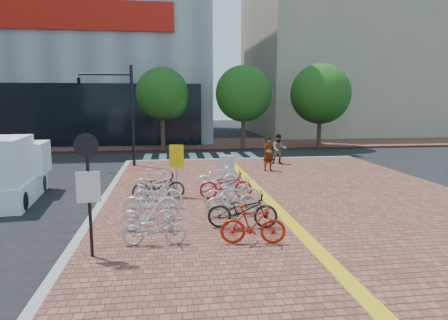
{
  "coord_description": "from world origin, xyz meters",
  "views": [
    {
      "loc": [
        -1.53,
        -12.15,
        3.8
      ],
      "look_at": [
        0.69,
        4.02,
        1.3
      ],
      "focal_mm": 32.0,
      "sensor_mm": 36.0,
      "label": 1
    }
  ],
  "objects": [
    {
      "name": "box_truck",
      "position": [
        -7.48,
        3.3,
        1.16
      ],
      "size": [
        2.2,
        4.41,
        2.47
      ],
      "color": "white",
      "rests_on": "ground"
    },
    {
      "name": "bike_4",
      "position": [
        -1.96,
        2.27,
        0.65
      ],
      "size": [
        1.97,
        0.86,
        1.0
      ],
      "primitive_type": "imported",
      "rotation": [
        0.0,
        0.0,
        1.67
      ],
      "color": "black",
      "rests_on": "sidewalk"
    },
    {
      "name": "bike_1",
      "position": [
        -2.14,
        -1.25,
        0.62
      ],
      "size": [
        1.59,
        0.53,
        0.94
      ],
      "primitive_type": "imported",
      "rotation": [
        0.0,
        0.0,
        1.51
      ],
      "color": "silver",
      "rests_on": "sidewalk"
    },
    {
      "name": "yellow_sign",
      "position": [
        -1.29,
        2.72,
        1.51
      ],
      "size": [
        0.53,
        0.16,
        1.96
      ],
      "color": "#B7B7BC",
      "rests_on": "sidewalk"
    },
    {
      "name": "bike_0",
      "position": [
        -1.95,
        -2.35,
        0.57
      ],
      "size": [
        1.61,
        0.6,
        0.84
      ],
      "primitive_type": "imported",
      "rotation": [
        0.0,
        0.0,
        1.54
      ],
      "color": "#AFAFB4",
      "rests_on": "sidewalk"
    },
    {
      "name": "bike_6",
      "position": [
        0.52,
        -2.61,
        0.65
      ],
      "size": [
        1.71,
        0.71,
        1.0
      ],
      "primitive_type": "imported",
      "rotation": [
        0.0,
        0.0,
        1.43
      ],
      "color": "#A21E0B",
      "rests_on": "sidewalk"
    },
    {
      "name": "utility_box",
      "position": [
        0.82,
        4.05,
        0.82
      ],
      "size": [
        0.65,
        0.5,
        1.34
      ],
      "primitive_type": "cube",
      "rotation": [
        0.0,
        0.0,
        -0.09
      ],
      "color": "silver",
      "rests_on": "sidewalk"
    },
    {
      "name": "bike_5",
      "position": [
        -2.1,
        3.12,
        0.65
      ],
      "size": [
        1.67,
        0.5,
        1.0
      ],
      "primitive_type": "imported",
      "rotation": [
        0.0,
        0.0,
        1.55
      ],
      "color": "silver",
      "rests_on": "sidewalk"
    },
    {
      "name": "far_sidewalk",
      "position": [
        0.0,
        21.0,
        0.07
      ],
      "size": [
        70.0,
        8.0,
        0.15
      ],
      "primitive_type": "cube",
      "color": "brown",
      "rests_on": "ground"
    },
    {
      "name": "bike_7",
      "position": [
        0.49,
        -1.32,
        0.67
      ],
      "size": [
        2.07,
        0.97,
        1.05
      ],
      "primitive_type": "imported",
      "rotation": [
        0.0,
        0.0,
        1.43
      ],
      "color": "black",
      "rests_on": "sidewalk"
    },
    {
      "name": "bike_3",
      "position": [
        -1.97,
        1.11,
        0.65
      ],
      "size": [
        1.7,
        0.58,
        1.01
      ],
      "primitive_type": "imported",
      "rotation": [
        0.0,
        0.0,
        1.5
      ],
      "color": "silver",
      "rests_on": "sidewalk"
    },
    {
      "name": "building_beige",
      "position": [
        18.0,
        32.0,
        9.0
      ],
      "size": [
        20.0,
        18.0,
        18.0
      ],
      "primitive_type": "cube",
      "color": "gray",
      "rests_on": "ground"
    },
    {
      "name": "pedestrian_a",
      "position": [
        3.48,
        7.54,
        1.03
      ],
      "size": [
        0.74,
        0.6,
        1.76
      ],
      "primitive_type": "imported",
      "rotation": [
        0.0,
        0.0,
        0.31
      ],
      "color": "gray",
      "rests_on": "sidewalk"
    },
    {
      "name": "notice_sign",
      "position": [
        -3.38,
        -2.95,
        1.97
      ],
      "size": [
        0.54,
        0.14,
        2.89
      ],
      "color": "black",
      "rests_on": "sidewalk"
    },
    {
      "name": "bike_9",
      "position": [
        0.54,
        0.82,
        0.67
      ],
      "size": [
        2.03,
        0.89,
        1.03
      ],
      "primitive_type": "imported",
      "rotation": [
        0.0,
        0.0,
        1.68
      ],
      "color": "silver",
      "rests_on": "sidewalk"
    },
    {
      "name": "kerb_north",
      "position": [
        3.0,
        12.0,
        0.08
      ],
      "size": [
        14.0,
        0.25,
        0.15
      ],
      "primitive_type": "cube",
      "color": "gray",
      "rests_on": "ground"
    },
    {
      "name": "street_trees",
      "position": [
        5.04,
        17.45,
        4.1
      ],
      "size": [
        16.2,
        4.6,
        6.35
      ],
      "color": "#38281E",
      "rests_on": "far_sidewalk"
    },
    {
      "name": "tactile_strip",
      "position": [
        2.0,
        -5.0,
        0.16
      ],
      "size": [
        0.4,
        34.0,
        0.01
      ],
      "primitive_type": "cube",
      "color": "gold",
      "rests_on": "sidewalk"
    },
    {
      "name": "bike_10",
      "position": [
        0.5,
        2.09,
        0.66
      ],
      "size": [
        1.99,
        0.8,
        1.02
      ],
      "primitive_type": "imported",
      "rotation": [
        0.0,
        0.0,
        1.51
      ],
      "color": "#AF0C13",
      "rests_on": "sidewalk"
    },
    {
      "name": "sidewalk",
      "position": [
        3.0,
        -5.0,
        0.07
      ],
      "size": [
        14.0,
        34.0,
        0.15
      ],
      "primitive_type": "cube",
      "color": "brown",
      "rests_on": "ground"
    },
    {
      "name": "kerb_west",
      "position": [
        -4.0,
        -5.0,
        0.08
      ],
      "size": [
        0.25,
        34.0,
        0.15
      ],
      "primitive_type": "cube",
      "color": "gray",
      "rests_on": "ground"
    },
    {
      "name": "bike_8",
      "position": [
        0.36,
        -0.15,
        0.67
      ],
      "size": [
        1.78,
        0.78,
        1.03
      ],
      "primitive_type": "imported",
      "rotation": [
        0.0,
        0.0,
        1.75
      ],
      "color": "silver",
      "rests_on": "sidewalk"
    },
    {
      "name": "bike_11",
      "position": [
        0.34,
        3.38,
        0.67
      ],
      "size": [
        1.78,
        0.66,
        1.05
      ],
      "primitive_type": "imported",
      "rotation": [
        0.0,
        0.0,
        1.67
      ],
      "color": "white",
      "rests_on": "sidewalk"
    },
    {
      "name": "ground",
      "position": [
        0.0,
        0.0,
        0.0
      ],
      "size": [
        120.0,
        120.0,
        0.0
      ],
      "primitive_type": "plane",
      "color": "black",
      "rests_on": "ground"
    },
    {
      "name": "pedestrian_b",
      "position": [
        4.61,
        9.63,
        0.99
      ],
      "size": [
        0.92,
        0.78,
        1.69
      ],
      "primitive_type": "imported",
      "rotation": [
        0.0,
        0.0,
        -0.19
      ],
      "color": "#535569",
      "rests_on": "sidewalk"
    },
    {
      "name": "traffic_light_pole",
      "position": [
        -4.76,
        10.12,
        3.91
      ],
      "size": [
        2.93,
        1.13,
        5.45
      ],
      "color": "black",
      "rests_on": "sidewalk"
    },
    {
      "name": "crosswalk",
      "position": [
        0.5,
        14.0,
        0.01
      ],
      "size": [
        7.5,
        4.0,
        0.01
      ],
      "color": "silver",
      "rests_on": "ground"
    },
    {
      "name": "bike_2",
      "position": [
        -2.15,
        -0.07,
        0.69
      ],
      "size": [
        1.84,
        0.81,
        1.07
      ],
      "primitive_type": "imported",
      "rotation": [
        0.0,
        0.0,
        1.39
      ],
      "color": "silver",
      "rests_on": "sidewalk"
    }
  ]
}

